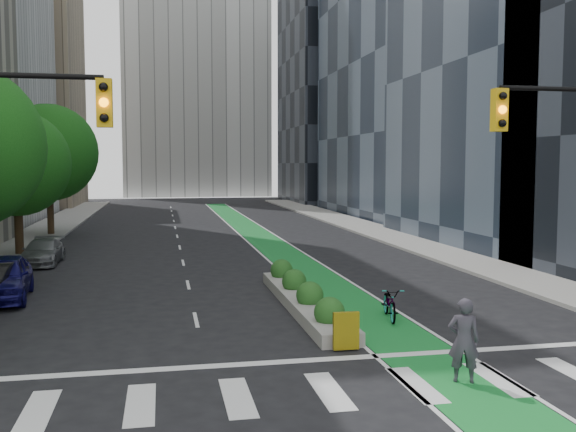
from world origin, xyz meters
name	(u,v)px	position (x,y,z in m)	size (l,w,h in m)	color
ground	(318,376)	(0.00, 0.00, 0.00)	(160.00, 160.00, 0.00)	black
sidewalk_left	(16,248)	(-11.80, 25.00, 0.07)	(3.60, 90.00, 0.15)	gray
sidewalk_right	(402,239)	(11.80, 25.00, 0.07)	(3.60, 90.00, 0.15)	gray
bike_lane_paint	(257,234)	(3.00, 30.00, 0.01)	(2.20, 70.00, 0.01)	#167D2E
building_tan_far	(15,94)	(-20.00, 66.00, 13.00)	(14.00, 16.00, 26.00)	tan
building_dark_end	(342,95)	(20.00, 68.00, 14.00)	(14.00, 18.00, 28.00)	black
tree_midfar	(17,164)	(-11.00, 22.00, 4.95)	(5.60, 5.60, 7.76)	black
tree_far	(49,153)	(-11.00, 32.00, 5.69)	(6.60, 6.60, 9.00)	black
median_planter	(303,297)	(1.20, 7.04, 0.37)	(1.20, 10.26, 1.10)	gray
bicycle	(390,303)	(3.57, 4.93, 0.52)	(0.69, 1.97, 1.04)	gray
cyclist	(464,340)	(3.12, -1.04, 0.97)	(0.71, 0.46, 1.94)	#38343E
parked_car_left_near	(2,278)	(-9.24, 10.38, 0.81)	(1.92, 4.78, 1.63)	#110E55
parked_car_left_far	(42,252)	(-9.30, 18.86, 0.61)	(1.72, 4.22, 1.22)	slate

